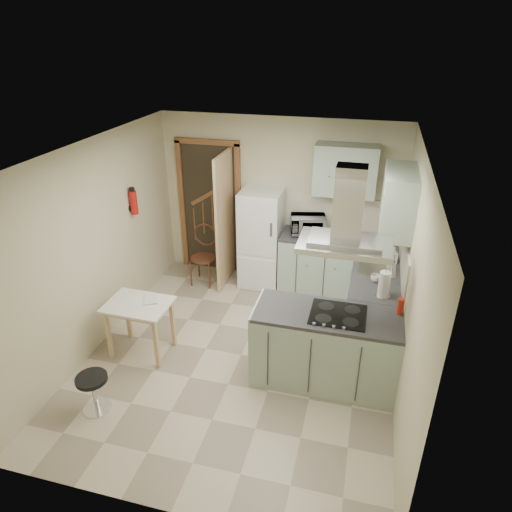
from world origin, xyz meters
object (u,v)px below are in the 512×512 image
(fridge, at_px, (261,238))
(drop_leaf_table, at_px, (141,328))
(peninsula, at_px, (326,348))
(stool, at_px, (94,393))
(extractor_hood, at_px, (345,244))
(bentwood_chair, at_px, (203,258))
(microwave, at_px, (308,225))

(fridge, relative_size, drop_leaf_table, 2.02)
(peninsula, bearing_deg, stool, -154.99)
(extractor_hood, distance_m, stool, 2.98)
(drop_leaf_table, height_order, bentwood_chair, bentwood_chair)
(bentwood_chair, distance_m, microwave, 1.68)
(fridge, bearing_deg, extractor_hood, -56.21)
(bentwood_chair, xyz_separation_m, stool, (-0.17, -2.79, -0.21))
(drop_leaf_table, xyz_separation_m, bentwood_chair, (0.13, 1.79, 0.08))
(fridge, bearing_deg, microwave, 1.27)
(peninsula, distance_m, microwave, 2.15)
(peninsula, bearing_deg, bentwood_chair, 140.16)
(peninsula, distance_m, stool, 2.49)
(peninsula, distance_m, drop_leaf_table, 2.22)
(extractor_hood, bearing_deg, peninsula, 180.00)
(fridge, xyz_separation_m, bentwood_chair, (-0.86, -0.24, -0.32))
(fridge, distance_m, stool, 3.24)
(drop_leaf_table, bearing_deg, peninsula, 2.82)
(drop_leaf_table, bearing_deg, microwave, 52.06)
(extractor_hood, height_order, microwave, extractor_hood)
(microwave, bearing_deg, drop_leaf_table, -142.72)
(extractor_hood, height_order, stool, extractor_hood)
(extractor_hood, xyz_separation_m, stool, (-2.35, -1.05, -1.50))
(drop_leaf_table, bearing_deg, bentwood_chair, 87.18)
(stool, bearing_deg, drop_leaf_table, 87.96)
(stool, distance_m, microwave, 3.59)
(stool, bearing_deg, fridge, 71.31)
(microwave, bearing_deg, stool, -132.77)
(stool, xyz_separation_m, microwave, (1.72, 3.04, 0.82))
(fridge, distance_m, peninsula, 2.35)
(fridge, relative_size, bentwood_chair, 1.76)
(extractor_hood, bearing_deg, fridge, 123.79)
(bentwood_chair, xyz_separation_m, microwave, (1.55, 0.26, 0.61))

